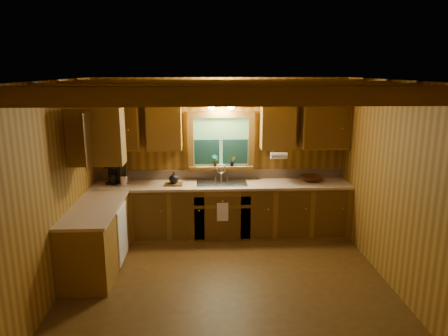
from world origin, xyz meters
TOP-DOWN VIEW (x-y plane):
  - room at (0.00, 0.00)m, footprint 4.20×4.20m
  - ceiling_beams at (0.00, 0.00)m, footprint 4.20×2.54m
  - base_cabinets at (-0.49, 1.28)m, footprint 4.20×2.22m
  - countertop at (-0.48, 1.29)m, footprint 4.20×2.24m
  - backsplash at (0.00, 1.89)m, footprint 4.20×0.02m
  - dishwasher_panel at (-1.47, 0.68)m, footprint 0.02×0.60m
  - upper_cabinets at (-0.56, 1.42)m, footprint 4.19×1.77m
  - window at (0.00, 1.87)m, footprint 1.12×0.08m
  - window_sill at (0.00, 1.82)m, footprint 1.06×0.14m
  - wall_sconce at (0.00, 1.75)m, footprint 0.45×0.21m
  - paper_towel_roll at (0.92, 1.53)m, footprint 0.27×0.11m
  - dish_towel at (0.00, 1.26)m, footprint 0.18×0.01m
  - sink at (0.00, 1.60)m, footprint 0.82×0.48m
  - coffee_maker at (-1.77, 1.69)m, footprint 0.18×0.23m
  - utensil_crock at (-1.58, 1.56)m, footprint 0.13×0.13m
  - cutting_board at (-0.78, 1.54)m, footprint 0.28×0.21m
  - teakettle at (-0.78, 1.54)m, footprint 0.15×0.15m
  - wicker_basket at (1.50, 1.67)m, footprint 0.38×0.38m
  - potted_plant_left at (-0.10, 1.82)m, footprint 0.12×0.09m
  - potted_plant_right at (0.19, 1.80)m, footprint 0.09×0.08m

SIDE VIEW (x-z plane):
  - base_cabinets at x=-0.49m, z-range 0.00..0.86m
  - dishwasher_panel at x=-1.47m, z-range 0.03..0.83m
  - dish_towel at x=0.00m, z-range 0.37..0.67m
  - sink at x=0.00m, z-range 0.64..1.07m
  - countertop at x=-0.48m, z-range 0.86..0.90m
  - cutting_board at x=-0.78m, z-range 0.90..0.92m
  - wicker_basket at x=1.50m, z-range 0.90..0.99m
  - backsplash at x=0.00m, z-range 0.90..1.06m
  - utensil_crock at x=-1.58m, z-range 0.81..1.17m
  - teakettle at x=-0.78m, z-range 0.91..1.10m
  - coffee_maker at x=-1.77m, z-range 0.90..1.22m
  - window_sill at x=0.00m, z-range 1.10..1.14m
  - potted_plant_right at x=0.19m, z-range 1.14..1.30m
  - potted_plant_left at x=-0.10m, z-range 1.14..1.34m
  - room at x=0.00m, z-range -0.80..3.40m
  - paper_towel_roll at x=0.92m, z-range 1.31..1.42m
  - window at x=0.00m, z-range 1.03..2.03m
  - upper_cabinets at x=-0.56m, z-range 1.45..2.23m
  - wall_sconce at x=0.00m, z-range 2.08..2.25m
  - ceiling_beams at x=0.00m, z-range 2.40..2.58m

